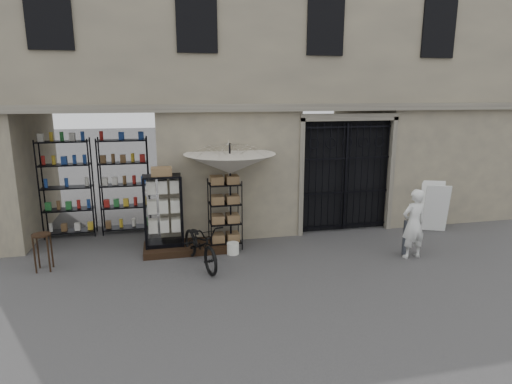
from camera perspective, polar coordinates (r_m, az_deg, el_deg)
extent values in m
plane|color=black|center=(9.23, 6.89, -9.87)|extent=(80.00, 80.00, 0.00)
cube|color=gray|center=(12.38, 0.98, 17.28)|extent=(14.00, 4.00, 9.00)
cube|color=black|center=(11.10, -20.68, 1.38)|extent=(3.00, 1.70, 3.00)
cube|color=black|center=(11.64, -20.52, 0.64)|extent=(2.70, 0.50, 2.50)
cube|color=black|center=(11.48, 11.52, 2.32)|extent=(2.50, 0.06, 3.00)
cube|color=black|center=(11.35, 11.84, 1.93)|extent=(0.05, 0.05, 2.80)
cube|color=black|center=(10.17, -9.08, -7.28)|extent=(2.00, 0.90, 0.15)
cube|color=black|center=(10.20, -12.04, -6.64)|extent=(0.92, 0.70, 0.09)
cube|color=silver|center=(9.73, -11.82, -2.81)|extent=(0.74, 0.22, 1.53)
cube|color=silver|center=(9.99, -12.22, -2.95)|extent=(0.76, 0.54, 1.27)
cube|color=olive|center=(9.78, -12.49, 2.43)|extent=(0.53, 0.46, 0.18)
cube|color=black|center=(10.04, -4.16, -2.95)|extent=(0.78, 0.61, 1.64)
cube|color=olive|center=(10.05, -4.16, -3.23)|extent=(0.67, 0.49, 1.23)
cylinder|color=black|center=(9.91, -3.43, -0.63)|extent=(0.05, 0.05, 2.48)
imported|color=beige|center=(9.74, -3.51, 4.53)|extent=(2.28, 2.30, 1.67)
cylinder|color=silver|center=(9.83, -3.09, -7.51)|extent=(0.34, 0.34, 0.26)
imported|color=black|center=(9.33, -7.35, -9.62)|extent=(0.86, 1.09, 1.82)
cylinder|color=black|center=(9.77, -26.73, -5.12)|extent=(0.43, 0.43, 0.04)
cube|color=black|center=(9.88, -26.50, -7.24)|extent=(0.33, 0.33, 0.77)
cylinder|color=#535963|center=(10.26, 19.38, -5.75)|extent=(0.18, 0.18, 0.81)
imported|color=silver|center=(10.27, 19.93, -8.17)|extent=(0.71, 1.61, 0.37)
cube|color=silver|center=(12.07, 22.89, -2.03)|extent=(0.67, 0.51, 1.27)
cube|color=silver|center=(12.44, 22.50, -1.57)|extent=(0.67, 0.51, 1.27)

